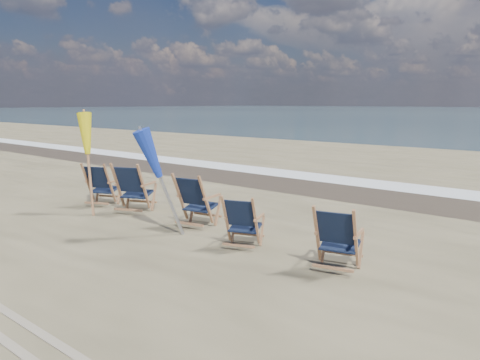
{
  "coord_description": "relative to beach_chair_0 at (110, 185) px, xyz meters",
  "views": [
    {
      "loc": [
        5.43,
        -4.27,
        2.31
      ],
      "look_at": [
        0.0,
        2.2,
        0.9
      ],
      "focal_mm": 35.0,
      "sensor_mm": 36.0,
      "label": 1
    }
  ],
  "objects": [
    {
      "name": "beach_chair_4",
      "position": [
        6.06,
        -0.34,
        -0.02
      ],
      "size": [
        0.75,
        0.81,
        0.95
      ],
      "primitive_type": null,
      "rotation": [
        0.0,
        0.0,
        3.38
      ],
      "color": "black",
      "rests_on": "ground"
    },
    {
      "name": "wet_sand_strip",
      "position": [
        3.31,
        5.13,
        -0.5
      ],
      "size": [
        200.0,
        2.6,
        0.0
      ],
      "primitive_type": "cube",
      "color": "#42362A",
      "rests_on": "ground"
    },
    {
      "name": "beach_chair_1",
      "position": [
        1.13,
        0.04,
        0.04
      ],
      "size": [
        0.95,
        0.99,
        1.09
      ],
      "primitive_type": null,
      "rotation": [
        0.0,
        0.0,
        3.55
      ],
      "color": "black",
      "rests_on": "ground"
    },
    {
      "name": "beach_chair_3",
      "position": [
        4.38,
        -0.36,
        -0.06
      ],
      "size": [
        0.76,
        0.8,
        0.89
      ],
      "primitive_type": null,
      "rotation": [
        0.0,
        0.0,
        3.51
      ],
      "color": "black",
      "rests_on": "ground"
    },
    {
      "name": "surf_foam",
      "position": [
        3.31,
        6.63,
        -0.5
      ],
      "size": [
        200.0,
        1.4,
        0.01
      ],
      "primitive_type": "cube",
      "color": "silver",
      "rests_on": "ground"
    },
    {
      "name": "beach_chair_0",
      "position": [
        0.0,
        0.0,
        0.0
      ],
      "size": [
        0.88,
        0.92,
        1.0
      ],
      "primitive_type": null,
      "rotation": [
        0.0,
        0.0,
        3.57
      ],
      "color": "black",
      "rests_on": "ground"
    },
    {
      "name": "umbrella_blue",
      "position": [
        2.68,
        -0.74,
        0.94
      ],
      "size": [
        0.3,
        0.3,
        1.95
      ],
      "color": "#A5A5AD",
      "rests_on": "ground"
    },
    {
      "name": "beach_chair_2",
      "position": [
        2.94,
        0.01,
        0.02
      ],
      "size": [
        0.79,
        0.85,
        1.04
      ],
      "primitive_type": null,
      "rotation": [
        0.0,
        0.0,
        3.33
      ],
      "color": "black",
      "rests_on": "ground"
    },
    {
      "name": "umbrella_yellow",
      "position": [
        0.23,
        -0.64,
        1.08
      ],
      "size": [
        0.3,
        0.3,
        2.1
      ],
      "color": "#9B6945",
      "rests_on": "ground"
    }
  ]
}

